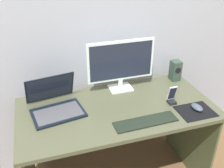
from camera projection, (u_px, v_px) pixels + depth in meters
name	position (u px, v px, depth m)	size (l,w,h in m)	color
wall_back	(100.00, 22.00, 1.94)	(6.00, 0.04, 2.50)	#A3A4AF
desk	(117.00, 125.00, 1.92)	(1.39, 0.69, 0.75)	#4C4E37
monitor	(121.00, 64.00, 1.97)	(0.53, 0.14, 0.40)	white
speaker_right	(175.00, 71.00, 2.17)	(0.08, 0.09, 0.17)	#304236
laptop	(55.00, 104.00, 1.79)	(0.39, 0.38, 0.23)	black
keyboard_external	(146.00, 122.00, 1.69)	(0.43, 0.11, 0.01)	black
mousepad	(195.00, 111.00, 1.80)	(0.25, 0.20, 0.00)	black
mouse	(197.00, 107.00, 1.80)	(0.06, 0.10, 0.04)	#404B56
phone_in_dock	(172.00, 97.00, 1.87)	(0.06, 0.06, 0.14)	black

